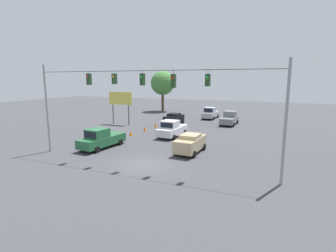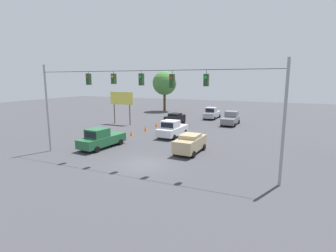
{
  "view_description": "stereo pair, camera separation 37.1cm",
  "coord_description": "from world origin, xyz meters",
  "px_view_note": "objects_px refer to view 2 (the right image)",
  "views": [
    {
      "loc": [
        -10.27,
        18.76,
        7.12
      ],
      "look_at": [
        0.75,
        -6.77,
        2.15
      ],
      "focal_mm": 28.0,
      "sensor_mm": 36.0,
      "label": 1
    },
    {
      "loc": [
        -10.61,
        18.61,
        7.12
      ],
      "look_at": [
        0.75,
        -6.77,
        2.15
      ],
      "focal_mm": 28.0,
      "sensor_mm": 36.0,
      "label": 2
    }
  ],
  "objects_px": {
    "overhead_signal_span": "(142,99)",
    "traffic_cone_nearest": "(97,146)",
    "pickup_truck_grey_oncoming_deep": "(231,119)",
    "traffic_cone_fifth": "(156,125)",
    "pickup_truck_silver_withflow_deep": "(212,113)",
    "sedan_tan_crossing_near": "(190,143)",
    "roadside_billboard": "(122,100)",
    "traffic_cone_third": "(131,133)",
    "pickup_truck_white_withflow_mid": "(172,129)",
    "pickup_truck_green_parked_shoulder": "(101,139)",
    "traffic_cone_fourth": "(146,129)",
    "sedan_black_withflow_far": "(175,119)",
    "traffic_cone_second": "(116,138)",
    "tree_horizon_left": "(164,83)"
  },
  "relations": [
    {
      "from": "pickup_truck_silver_withflow_deep",
      "to": "sedan_black_withflow_far",
      "type": "relative_size",
      "value": 1.24
    },
    {
      "from": "traffic_cone_third",
      "to": "traffic_cone_fifth",
      "type": "bearing_deg",
      "value": -90.68
    },
    {
      "from": "traffic_cone_second",
      "to": "pickup_truck_green_parked_shoulder",
      "type": "bearing_deg",
      "value": 95.36
    },
    {
      "from": "pickup_truck_silver_withflow_deep",
      "to": "traffic_cone_nearest",
      "type": "xyz_separation_m",
      "value": [
        5.39,
        25.6,
        -0.64
      ]
    },
    {
      "from": "traffic_cone_second",
      "to": "tree_horizon_left",
      "type": "relative_size",
      "value": 0.08
    },
    {
      "from": "overhead_signal_span",
      "to": "traffic_cone_nearest",
      "type": "relative_size",
      "value": 31.71
    },
    {
      "from": "overhead_signal_span",
      "to": "traffic_cone_third",
      "type": "distance_m",
      "value": 12.87
    },
    {
      "from": "pickup_truck_silver_withflow_deep",
      "to": "pickup_truck_grey_oncoming_deep",
      "type": "relative_size",
      "value": 1.02
    },
    {
      "from": "traffic_cone_fourth",
      "to": "roadside_billboard",
      "type": "relative_size",
      "value": 0.13
    },
    {
      "from": "pickup_truck_silver_withflow_deep",
      "to": "traffic_cone_fifth",
      "type": "height_order",
      "value": "pickup_truck_silver_withflow_deep"
    },
    {
      "from": "pickup_truck_green_parked_shoulder",
      "to": "traffic_cone_second",
      "type": "relative_size",
      "value": 8.39
    },
    {
      "from": "traffic_cone_nearest",
      "to": "traffic_cone_third",
      "type": "distance_m",
      "value": 6.93
    },
    {
      "from": "overhead_signal_span",
      "to": "traffic_cone_second",
      "type": "distance_m",
      "value": 10.74
    },
    {
      "from": "traffic_cone_third",
      "to": "tree_horizon_left",
      "type": "distance_m",
      "value": 27.15
    },
    {
      "from": "traffic_cone_third",
      "to": "traffic_cone_fourth",
      "type": "height_order",
      "value": "same"
    },
    {
      "from": "pickup_truck_green_parked_shoulder",
      "to": "traffic_cone_fourth",
      "type": "bearing_deg",
      "value": -89.15
    },
    {
      "from": "sedan_tan_crossing_near",
      "to": "pickup_truck_green_parked_shoulder",
      "type": "bearing_deg",
      "value": 12.5
    },
    {
      "from": "pickup_truck_grey_oncoming_deep",
      "to": "pickup_truck_white_withflow_mid",
      "type": "bearing_deg",
      "value": 66.92
    },
    {
      "from": "pickup_truck_silver_withflow_deep",
      "to": "traffic_cone_fourth",
      "type": "distance_m",
      "value": 16.12
    },
    {
      "from": "pickup_truck_white_withflow_mid",
      "to": "traffic_cone_fourth",
      "type": "bearing_deg",
      "value": -20.78
    },
    {
      "from": "pickup_truck_green_parked_shoulder",
      "to": "sedan_black_withflow_far",
      "type": "distance_m",
      "value": 15.84
    },
    {
      "from": "pickup_truck_green_parked_shoulder",
      "to": "sedan_black_withflow_far",
      "type": "relative_size",
      "value": 1.34
    },
    {
      "from": "pickup_truck_grey_oncoming_deep",
      "to": "sedan_black_withflow_far",
      "type": "xyz_separation_m",
      "value": [
        7.85,
        4.13,
        0.01
      ]
    },
    {
      "from": "pickup_truck_silver_withflow_deep",
      "to": "pickup_truck_white_withflow_mid",
      "type": "distance_m",
      "value": 16.99
    },
    {
      "from": "traffic_cone_third",
      "to": "pickup_truck_white_withflow_mid",
      "type": "bearing_deg",
      "value": -161.08
    },
    {
      "from": "traffic_cone_second",
      "to": "tree_horizon_left",
      "type": "height_order",
      "value": "tree_horizon_left"
    },
    {
      "from": "roadside_billboard",
      "to": "tree_horizon_left",
      "type": "distance_m",
      "value": 18.66
    },
    {
      "from": "traffic_cone_fifth",
      "to": "sedan_tan_crossing_near",
      "type": "bearing_deg",
      "value": 129.68
    },
    {
      "from": "pickup_truck_grey_oncoming_deep",
      "to": "traffic_cone_nearest",
      "type": "height_order",
      "value": "pickup_truck_grey_oncoming_deep"
    },
    {
      "from": "traffic_cone_nearest",
      "to": "traffic_cone_fifth",
      "type": "xyz_separation_m",
      "value": [
        0.08,
        -13.86,
        0.0
      ]
    },
    {
      "from": "traffic_cone_second",
      "to": "roadside_billboard",
      "type": "bearing_deg",
      "value": -59.43
    },
    {
      "from": "sedan_tan_crossing_near",
      "to": "traffic_cone_third",
      "type": "bearing_deg",
      "value": -24.63
    },
    {
      "from": "pickup_truck_silver_withflow_deep",
      "to": "sedan_tan_crossing_near",
      "type": "xyz_separation_m",
      "value": [
        -3.86,
        22.99,
        -0.01
      ]
    },
    {
      "from": "overhead_signal_span",
      "to": "sedan_tan_crossing_near",
      "type": "bearing_deg",
      "value": -115.22
    },
    {
      "from": "sedan_tan_crossing_near",
      "to": "roadside_billboard",
      "type": "height_order",
      "value": "roadside_billboard"
    },
    {
      "from": "overhead_signal_span",
      "to": "pickup_truck_grey_oncoming_deep",
      "type": "relative_size",
      "value": 4.14
    },
    {
      "from": "tree_horizon_left",
      "to": "overhead_signal_span",
      "type": "bearing_deg",
      "value": 112.05
    },
    {
      "from": "overhead_signal_span",
      "to": "traffic_cone_nearest",
      "type": "xyz_separation_m",
      "value": [
        6.84,
        -2.51,
        -5.24
      ]
    },
    {
      "from": "pickup_truck_silver_withflow_deep",
      "to": "pickup_truck_grey_oncoming_deep",
      "type": "bearing_deg",
      "value": 130.54
    },
    {
      "from": "pickup_truck_white_withflow_mid",
      "to": "roadside_billboard",
      "type": "xyz_separation_m",
      "value": [
        11.04,
        -5.36,
        2.82
      ]
    },
    {
      "from": "sedan_tan_crossing_near",
      "to": "traffic_cone_second",
      "type": "xyz_separation_m",
      "value": [
        9.45,
        -1.07,
        -0.63
      ]
    },
    {
      "from": "roadside_billboard",
      "to": "overhead_signal_span",
      "type": "bearing_deg",
      "value": 128.51
    },
    {
      "from": "overhead_signal_span",
      "to": "pickup_truck_white_withflow_mid",
      "type": "relative_size",
      "value": 4.02
    },
    {
      "from": "traffic_cone_third",
      "to": "pickup_truck_grey_oncoming_deep",
      "type": "bearing_deg",
      "value": -126.4
    },
    {
      "from": "overhead_signal_span",
      "to": "pickup_truck_grey_oncoming_deep",
      "type": "distance_m",
      "value": 23.6
    },
    {
      "from": "pickup_truck_grey_oncoming_deep",
      "to": "sedan_tan_crossing_near",
      "type": "distance_m",
      "value": 17.84
    },
    {
      "from": "pickup_truck_green_parked_shoulder",
      "to": "traffic_cone_second",
      "type": "bearing_deg",
      "value": -84.64
    },
    {
      "from": "pickup_truck_green_parked_shoulder",
      "to": "traffic_cone_nearest",
      "type": "distance_m",
      "value": 0.87
    },
    {
      "from": "traffic_cone_third",
      "to": "traffic_cone_fifth",
      "type": "height_order",
      "value": "same"
    },
    {
      "from": "overhead_signal_span",
      "to": "pickup_truck_white_withflow_mid",
      "type": "bearing_deg",
      "value": -79.43
    }
  ]
}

